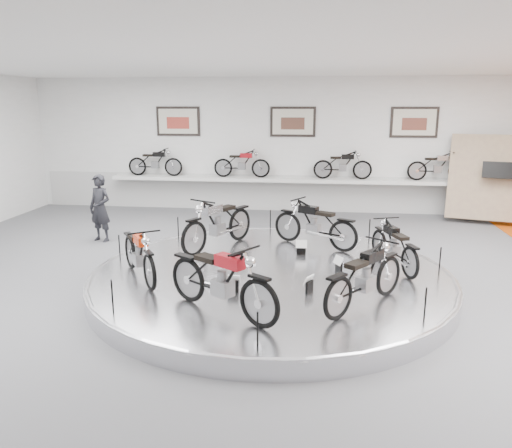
# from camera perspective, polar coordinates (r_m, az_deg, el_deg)

# --- Properties ---
(floor) EXTENTS (16.00, 16.00, 0.00)m
(floor) POSITION_cam_1_polar(r_m,az_deg,el_deg) (8.79, 1.52, -7.90)
(floor) COLOR #555557
(floor) RESTS_ON ground
(ceiling) EXTENTS (16.00, 16.00, 0.00)m
(ceiling) POSITION_cam_1_polar(r_m,az_deg,el_deg) (8.22, 1.71, 19.02)
(ceiling) COLOR white
(ceiling) RESTS_ON wall_back
(wall_back) EXTENTS (16.00, 0.00, 16.00)m
(wall_back) POSITION_cam_1_polar(r_m,az_deg,el_deg) (15.21, 4.19, 8.95)
(wall_back) COLOR white
(wall_back) RESTS_ON floor
(dado_band) EXTENTS (15.68, 0.04, 1.10)m
(dado_band) POSITION_cam_1_polar(r_m,az_deg,el_deg) (15.38, 4.10, 3.55)
(dado_band) COLOR #BCBCBA
(dado_band) RESTS_ON floor
(display_platform) EXTENTS (6.40, 6.40, 0.30)m
(display_platform) POSITION_cam_1_polar(r_m,az_deg,el_deg) (9.02, 1.72, -6.32)
(display_platform) COLOR silver
(display_platform) RESTS_ON floor
(platform_rim) EXTENTS (6.40, 6.40, 0.10)m
(platform_rim) POSITION_cam_1_polar(r_m,az_deg,el_deg) (8.98, 1.72, -5.60)
(platform_rim) COLOR #B2B2BA
(platform_rim) RESTS_ON display_platform
(shelf) EXTENTS (11.00, 0.55, 0.10)m
(shelf) POSITION_cam_1_polar(r_m,az_deg,el_deg) (15.03, 4.07, 5.05)
(shelf) COLOR silver
(shelf) RESTS_ON wall_back
(poster_left) EXTENTS (1.35, 0.06, 0.88)m
(poster_left) POSITION_cam_1_polar(r_m,az_deg,el_deg) (15.71, -8.89, 11.53)
(poster_left) COLOR beige
(poster_left) RESTS_ON wall_back
(poster_center) EXTENTS (1.35, 0.06, 0.88)m
(poster_center) POSITION_cam_1_polar(r_m,az_deg,el_deg) (15.13, 4.23, 11.58)
(poster_center) COLOR beige
(poster_center) RESTS_ON wall_back
(poster_right) EXTENTS (1.35, 0.06, 0.88)m
(poster_right) POSITION_cam_1_polar(r_m,az_deg,el_deg) (15.36, 17.64, 11.02)
(poster_right) COLOR beige
(poster_right) RESTS_ON wall_back
(display_panel) EXTENTS (2.56, 1.52, 2.30)m
(display_panel) POSITION_cam_1_polar(r_m,az_deg,el_deg) (15.17, 25.66, 4.78)
(display_panel) COLOR tan
(display_panel) RESTS_ON floor
(shelf_bike_a) EXTENTS (1.22, 0.43, 0.73)m
(shelf_bike_a) POSITION_cam_1_polar(r_m,az_deg,el_deg) (15.76, -11.44, 6.74)
(shelf_bike_a) COLOR black
(shelf_bike_a) RESTS_ON shelf
(shelf_bike_b) EXTENTS (1.22, 0.43, 0.73)m
(shelf_bike_b) POSITION_cam_1_polar(r_m,az_deg,el_deg) (15.13, -1.63, 6.73)
(shelf_bike_b) COLOR maroon
(shelf_bike_b) RESTS_ON shelf
(shelf_bike_c) EXTENTS (1.22, 0.43, 0.73)m
(shelf_bike_c) POSITION_cam_1_polar(r_m,az_deg,el_deg) (14.97, 9.87, 6.46)
(shelf_bike_c) COLOR black
(shelf_bike_c) RESTS_ON shelf
(shelf_bike_d) EXTENTS (1.22, 0.43, 0.73)m
(shelf_bike_d) POSITION_cam_1_polar(r_m,az_deg,el_deg) (15.34, 20.05, 6.01)
(shelf_bike_d) COLOR #B1B1B5
(shelf_bike_d) RESTS_ON shelf
(bike_a) EXTENTS (0.98, 1.57, 0.87)m
(bike_a) POSITION_cam_1_polar(r_m,az_deg,el_deg) (9.35, 15.51, -2.33)
(bike_a) COLOR black
(bike_a) RESTS_ON display_platform
(bike_b) EXTENTS (1.75, 1.35, 0.99)m
(bike_b) POSITION_cam_1_polar(r_m,az_deg,el_deg) (10.45, 6.72, 0.06)
(bike_b) COLOR black
(bike_b) RESTS_ON display_platform
(bike_c) EXTENTS (1.45, 1.93, 1.08)m
(bike_c) POSITION_cam_1_polar(r_m,az_deg,el_deg) (10.28, -4.37, 0.17)
(bike_c) COLOR #B1B1B5
(bike_c) RESTS_ON display_platform
(bike_d) EXTENTS (1.36, 1.62, 0.93)m
(bike_d) POSITION_cam_1_polar(r_m,az_deg,el_deg) (8.69, -13.23, -3.20)
(bike_d) COLOR red
(bike_d) RESTS_ON display_platform
(bike_e) EXTENTS (1.82, 1.51, 1.04)m
(bike_e) POSITION_cam_1_polar(r_m,az_deg,el_deg) (7.06, -3.97, -6.29)
(bike_e) COLOR maroon
(bike_e) RESTS_ON display_platform
(bike_f) EXTENTS (1.47, 1.64, 0.96)m
(bike_f) POSITION_cam_1_polar(r_m,az_deg,el_deg) (7.46, 12.37, -5.82)
(bike_f) COLOR black
(bike_f) RESTS_ON display_platform
(visitor) EXTENTS (0.67, 0.55, 1.60)m
(visitor) POSITION_cam_1_polar(r_m,az_deg,el_deg) (12.43, -17.39, 1.74)
(visitor) COLOR black
(visitor) RESTS_ON floor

